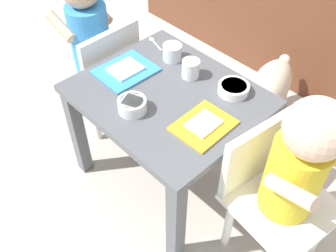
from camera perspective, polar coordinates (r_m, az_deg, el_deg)
The scene contains 12 objects.
ground_plane at distance 1.55m, azimuth 0.00°, elevation -7.29°, with size 7.00×7.00×0.00m, color #B2ADA3.
dining_table at distance 1.29m, azimuth 0.00°, elevation 2.27°, with size 0.58×0.49×0.44m.
seated_child_left at distance 1.54m, azimuth -11.39°, elevation 12.75°, with size 0.29×0.29×0.68m.
seated_child_right at distance 1.08m, azimuth 18.16°, elevation -6.17°, with size 0.31×0.31×0.68m.
dog at distance 1.65m, azimuth 14.44°, elevation 4.92°, with size 0.24×0.47×0.31m.
food_tray_left at distance 1.33m, azimuth -6.37°, elevation 8.26°, with size 0.16×0.19×0.02m.
food_tray_right at distance 1.13m, azimuth 5.34°, elevation 0.12°, with size 0.14×0.18×0.02m.
water_cup_left at distance 1.29m, azimuth 3.40°, elevation 8.42°, with size 0.06×0.06×0.06m.
water_cup_right at distance 1.37m, azimuth 0.65°, elevation 10.84°, with size 0.07×0.07×0.06m.
cereal_bowl_right_side at distance 1.16m, azimuth -5.38°, elevation 3.15°, with size 0.09×0.09×0.04m.
veggie_bowl_far at distance 1.24m, azimuth 9.79°, elevation 5.58°, with size 0.10×0.10×0.03m.
spoon_by_left_tray at distance 1.46m, azimuth -2.02°, elevation 12.37°, with size 0.10×0.04×0.01m.
Camera 1 is at (0.68, -0.64, 1.24)m, focal length 40.75 mm.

